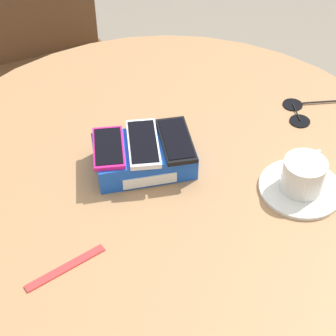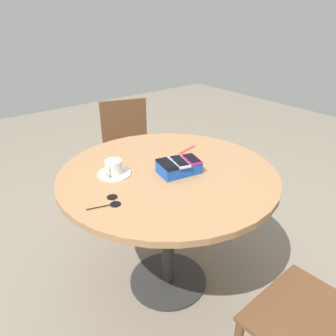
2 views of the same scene
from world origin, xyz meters
name	(u,v)px [view 2 (image 2 of 2)]	position (x,y,z in m)	size (l,w,h in m)	color
ground_plane	(168,281)	(0.00, 0.00, 0.00)	(8.00, 8.00, 0.00)	gray
round_table	(168,190)	(0.00, 0.00, 0.64)	(1.11, 1.11, 0.75)	#2D2D2D
phone_box	(179,168)	(-0.04, 0.04, 0.77)	(0.22, 0.16, 0.06)	blue
phone_magenta	(192,159)	(-0.10, 0.06, 0.81)	(0.09, 0.13, 0.01)	#D11975
phone_white	(179,161)	(-0.04, 0.05, 0.81)	(0.10, 0.15, 0.01)	silver
phone_black	(167,164)	(0.03, 0.03, 0.81)	(0.09, 0.15, 0.01)	black
saucer	(114,174)	(0.23, -0.14, 0.75)	(0.17, 0.17, 0.01)	silver
coffee_cup	(113,167)	(0.23, -0.14, 0.79)	(0.11, 0.09, 0.07)	silver
lanyard_strap	(187,150)	(-0.26, -0.15, 0.75)	(0.15, 0.02, 0.00)	red
sunglasses	(112,201)	(0.36, 0.07, 0.75)	(0.16, 0.11, 0.01)	black
chair_far_side	(129,153)	(-0.32, -0.90, 0.45)	(0.49, 0.49, 0.85)	brown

